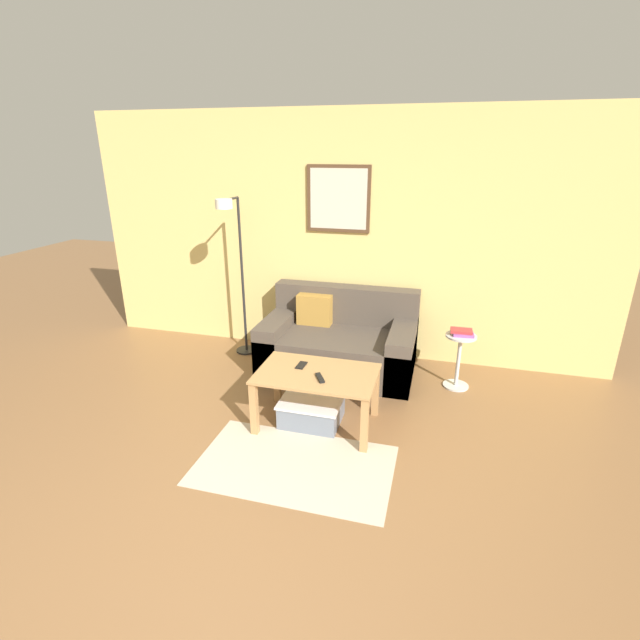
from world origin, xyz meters
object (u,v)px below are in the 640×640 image
couch (339,343)px  coffee_table (317,382)px  side_table (459,356)px  storage_bin (312,410)px  cell_phone (301,365)px  remote_control (320,378)px  book_stack (462,332)px  floor_lamp (235,259)px

couch → coffee_table: size_ratio=1.58×
side_table → coffee_table: bearing=-139.1°
storage_bin → side_table: 1.53m
storage_bin → side_table: bearing=39.1°
coffee_table → cell_phone: size_ratio=6.89×
couch → remote_control: 1.19m
side_table → cell_phone: 1.57m
coffee_table → side_table: size_ratio=1.80×
coffee_table → cell_phone: cell_phone is taller
couch → book_stack: size_ratio=7.06×
floor_lamp → side_table: bearing=-1.9°
book_stack → cell_phone: size_ratio=1.54×
book_stack → remote_control: book_stack is taller
storage_bin → floor_lamp: floor_lamp is taller
book_stack → floor_lamp: bearing=178.4°
storage_bin → side_table: side_table is taller
remote_control → cell_phone: (-0.21, 0.19, -0.01)m
coffee_table → storage_bin: bearing=158.5°
couch → coffee_table: couch is taller
storage_bin → floor_lamp: 1.81m
floor_lamp → storage_bin: bearing=-42.8°
floor_lamp → remote_control: floor_lamp is taller
storage_bin → remote_control: size_ratio=3.39×
storage_bin → cell_phone: 0.39m
book_stack → side_table: bearing=-113.3°
book_stack → remote_control: (-1.08, -1.09, -0.08)m
side_table → cell_phone: (-1.28, -0.88, 0.16)m
remote_control → storage_bin: bearing=101.6°
floor_lamp → cell_phone: 1.52m
coffee_table → remote_control: (0.05, -0.10, 0.10)m
couch → remote_control: bearing=-84.4°
coffee_table → side_table: bearing=40.9°
couch → book_stack: 1.23m
floor_lamp → cell_phone: size_ratio=12.24×
coffee_table → book_stack: 1.51m
coffee_table → storage_bin: size_ratio=1.90×
side_table → book_stack: book_stack is taller
couch → book_stack: bearing=-4.0°
book_stack → cell_phone: book_stack is taller
storage_bin → cell_phone: (-0.11, 0.07, 0.37)m
book_stack → cell_phone: 1.57m
floor_lamp → cell_phone: (1.01, -0.96, -0.62)m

